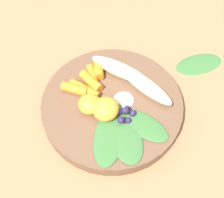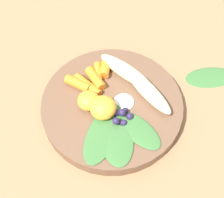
% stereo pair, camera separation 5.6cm
% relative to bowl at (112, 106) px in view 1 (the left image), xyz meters
% --- Properties ---
extents(ground_plane, '(2.40, 2.40, 0.00)m').
position_rel_bowl_xyz_m(ground_plane, '(0.00, 0.00, -0.01)').
color(ground_plane, '#99704C').
extents(bowl, '(0.27, 0.27, 0.03)m').
position_rel_bowl_xyz_m(bowl, '(0.00, 0.00, 0.00)').
color(bowl, brown).
rests_on(bowl, ground_plane).
extents(banana_peeled_left, '(0.12, 0.10, 0.03)m').
position_rel_bowl_xyz_m(banana_peeled_left, '(0.02, 0.07, 0.03)').
color(banana_peeled_left, beige).
rests_on(banana_peeled_left, bowl).
extents(banana_peeled_right, '(0.11, 0.12, 0.03)m').
position_rel_bowl_xyz_m(banana_peeled_right, '(0.07, 0.02, 0.03)').
color(banana_peeled_right, beige).
rests_on(banana_peeled_right, bowl).
extents(orange_segment_near, '(0.05, 0.05, 0.04)m').
position_rel_bowl_xyz_m(orange_segment_near, '(-0.01, -0.03, 0.03)').
color(orange_segment_near, '#F4A833').
rests_on(orange_segment_near, bowl).
extents(orange_segment_far, '(0.04, 0.04, 0.03)m').
position_rel_bowl_xyz_m(orange_segment_far, '(-0.04, -0.01, 0.03)').
color(orange_segment_far, '#F4A833').
rests_on(orange_segment_far, bowl).
extents(carrot_front, '(0.02, 0.05, 0.02)m').
position_rel_bowl_xyz_m(carrot_front, '(-0.02, 0.08, 0.02)').
color(carrot_front, orange).
rests_on(carrot_front, bowl).
extents(carrot_mid_left, '(0.02, 0.06, 0.02)m').
position_rel_bowl_xyz_m(carrot_mid_left, '(-0.03, 0.06, 0.02)').
color(carrot_mid_left, orange).
rests_on(carrot_mid_left, bowl).
extents(carrot_mid_right, '(0.05, 0.05, 0.02)m').
position_rel_bowl_xyz_m(carrot_mid_right, '(-0.04, 0.05, 0.02)').
color(carrot_mid_right, orange).
rests_on(carrot_mid_right, bowl).
extents(carrot_rear, '(0.06, 0.05, 0.02)m').
position_rel_bowl_xyz_m(carrot_rear, '(-0.05, 0.03, 0.02)').
color(carrot_rear, orange).
rests_on(carrot_rear, bowl).
extents(carrot_small, '(0.06, 0.04, 0.02)m').
position_rel_bowl_xyz_m(carrot_small, '(-0.07, 0.03, 0.02)').
color(carrot_small, orange).
rests_on(carrot_small, bowl).
extents(blueberry_pile, '(0.04, 0.04, 0.02)m').
position_rel_bowl_xyz_m(blueberry_pile, '(0.02, -0.03, 0.02)').
color(blueberry_pile, '#2D234C').
rests_on(blueberry_pile, bowl).
extents(coconut_shred_patch, '(0.04, 0.04, 0.00)m').
position_rel_bowl_xyz_m(coconut_shred_patch, '(0.02, -0.00, 0.02)').
color(coconut_shred_patch, white).
rests_on(coconut_shred_patch, bowl).
extents(kale_leaf_left, '(0.09, 0.14, 0.00)m').
position_rel_bowl_xyz_m(kale_leaf_left, '(-0.01, -0.07, 0.02)').
color(kale_leaf_left, '#3D7038').
rests_on(kale_leaf_left, bowl).
extents(kale_leaf_right, '(0.08, 0.12, 0.00)m').
position_rel_bowl_xyz_m(kale_leaf_right, '(0.01, -0.08, 0.02)').
color(kale_leaf_right, '#3D7038').
rests_on(kale_leaf_right, bowl).
extents(kale_leaf_rear, '(0.10, 0.10, 0.00)m').
position_rel_bowl_xyz_m(kale_leaf_rear, '(0.05, -0.06, 0.02)').
color(kale_leaf_rear, '#3D7038').
rests_on(kale_leaf_rear, bowl).
extents(kale_leaf_stray, '(0.12, 0.08, 0.01)m').
position_rel_bowl_xyz_m(kale_leaf_stray, '(0.20, 0.10, -0.01)').
color(kale_leaf_stray, '#3D7038').
rests_on(kale_leaf_stray, ground_plane).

